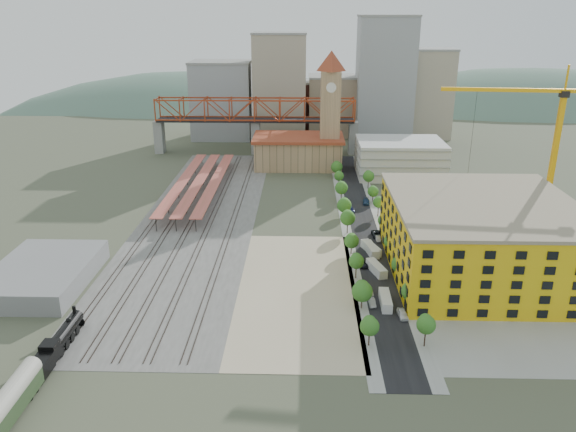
{
  "coord_description": "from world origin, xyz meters",
  "views": [
    {
      "loc": [
        -2.87,
        -151.36,
        62.61
      ],
      "look_at": [
        -6.88,
        -7.68,
        10.0
      ],
      "focal_mm": 35.0,
      "sensor_mm": 36.0,
      "label": 1
    }
  ],
  "objects_px": {
    "locomotive": "(58,343)",
    "site_trailer_d": "(371,248)",
    "coach": "(7,405)",
    "site_trailer_a": "(385,300)",
    "site_trailer_c": "(371,249)",
    "site_trailer_b": "(376,268)",
    "tower_crane": "(547,132)",
    "clock_tower": "(330,100)",
    "car_0": "(370,292)",
    "construction_building": "(481,237)"
  },
  "relations": [
    {
      "from": "site_trailer_d",
      "to": "tower_crane",
      "type": "bearing_deg",
      "value": 0.59
    },
    {
      "from": "site_trailer_c",
      "to": "car_0",
      "type": "relative_size",
      "value": 2.02
    },
    {
      "from": "clock_tower",
      "to": "site_trailer_b",
      "type": "xyz_separation_m",
      "value": [
        8.0,
        -101.7,
        -27.52
      ]
    },
    {
      "from": "clock_tower",
      "to": "construction_building",
      "type": "bearing_deg",
      "value": -71.22
    },
    {
      "from": "site_trailer_a",
      "to": "site_trailer_d",
      "type": "height_order",
      "value": "site_trailer_a"
    },
    {
      "from": "site_trailer_d",
      "to": "clock_tower",
      "type": "bearing_deg",
      "value": 75.68
    },
    {
      "from": "tower_crane",
      "to": "site_trailer_d",
      "type": "bearing_deg",
      "value": -159.95
    },
    {
      "from": "site_trailer_a",
      "to": "car_0",
      "type": "distance_m",
      "value": 5.65
    },
    {
      "from": "site_trailer_d",
      "to": "site_trailer_c",
      "type": "bearing_deg",
      "value": -109.46
    },
    {
      "from": "coach",
      "to": "site_trailer_c",
      "type": "distance_m",
      "value": 95.55
    },
    {
      "from": "site_trailer_a",
      "to": "car_0",
      "type": "xyz_separation_m",
      "value": [
        -3.0,
        4.76,
        -0.45
      ]
    },
    {
      "from": "site_trailer_d",
      "to": "locomotive",
      "type": "bearing_deg",
      "value": -162.17
    },
    {
      "from": "locomotive",
      "to": "tower_crane",
      "type": "height_order",
      "value": "tower_crane"
    },
    {
      "from": "clock_tower",
      "to": "car_0",
      "type": "xyz_separation_m",
      "value": [
        5.0,
        -113.68,
        -27.97
      ]
    },
    {
      "from": "coach",
      "to": "site_trailer_a",
      "type": "height_order",
      "value": "coach"
    },
    {
      "from": "construction_building",
      "to": "site_trailer_b",
      "type": "relative_size",
      "value": 5.89
    },
    {
      "from": "coach",
      "to": "tower_crane",
      "type": "height_order",
      "value": "tower_crane"
    },
    {
      "from": "site_trailer_b",
      "to": "site_trailer_a",
      "type": "bearing_deg",
      "value": -107.02
    },
    {
      "from": "construction_building",
      "to": "site_trailer_c",
      "type": "height_order",
      "value": "construction_building"
    },
    {
      "from": "coach",
      "to": "construction_building",
      "type": "bearing_deg",
      "value": 32.53
    },
    {
      "from": "car_0",
      "to": "site_trailer_c",
      "type": "bearing_deg",
      "value": 82.07
    },
    {
      "from": "construction_building",
      "to": "coach",
      "type": "xyz_separation_m",
      "value": [
        -92.0,
        -58.67,
        -6.23
      ]
    },
    {
      "from": "locomotive",
      "to": "car_0",
      "type": "distance_m",
      "value": 67.96
    },
    {
      "from": "construction_building",
      "to": "car_0",
      "type": "xyz_separation_m",
      "value": [
        -29.0,
        -13.68,
        -8.68
      ]
    },
    {
      "from": "locomotive",
      "to": "site_trailer_c",
      "type": "bearing_deg",
      "value": 36.88
    },
    {
      "from": "site_trailer_a",
      "to": "site_trailer_c",
      "type": "distance_m",
      "value": 28.84
    },
    {
      "from": "construction_building",
      "to": "tower_crane",
      "type": "xyz_separation_m",
      "value": [
        24.8,
        29.67,
        20.72
      ]
    },
    {
      "from": "clock_tower",
      "to": "car_0",
      "type": "distance_m",
      "value": 117.17
    },
    {
      "from": "clock_tower",
      "to": "car_0",
      "type": "height_order",
      "value": "clock_tower"
    },
    {
      "from": "locomotive",
      "to": "construction_building",
      "type": "bearing_deg",
      "value": 23.04
    },
    {
      "from": "tower_crane",
      "to": "site_trailer_d",
      "type": "xyz_separation_m",
      "value": [
        -50.8,
        -18.54,
        -28.96
      ]
    },
    {
      "from": "car_0",
      "to": "coach",
      "type": "bearing_deg",
      "value": -145.29
    },
    {
      "from": "site_trailer_c",
      "to": "locomotive",
      "type": "bearing_deg",
      "value": -153.38
    },
    {
      "from": "site_trailer_a",
      "to": "site_trailer_c",
      "type": "relative_size",
      "value": 1.0
    },
    {
      "from": "construction_building",
      "to": "site_trailer_d",
      "type": "relative_size",
      "value": 5.92
    },
    {
      "from": "construction_building",
      "to": "car_0",
      "type": "bearing_deg",
      "value": -154.74
    },
    {
      "from": "site_trailer_b",
      "to": "site_trailer_d",
      "type": "bearing_deg",
      "value": 72.98
    },
    {
      "from": "construction_building",
      "to": "tower_crane",
      "type": "relative_size",
      "value": 1.04
    },
    {
      "from": "coach",
      "to": "site_trailer_b",
      "type": "height_order",
      "value": "coach"
    },
    {
      "from": "locomotive",
      "to": "coach",
      "type": "bearing_deg",
      "value": -90.0
    },
    {
      "from": "locomotive",
      "to": "site_trailer_d",
      "type": "bearing_deg",
      "value": 37.29
    },
    {
      "from": "site_trailer_c",
      "to": "site_trailer_d",
      "type": "height_order",
      "value": "site_trailer_c"
    },
    {
      "from": "locomotive",
      "to": "site_trailer_b",
      "type": "bearing_deg",
      "value": 29.55
    },
    {
      "from": "construction_building",
      "to": "site_trailer_d",
      "type": "height_order",
      "value": "construction_building"
    },
    {
      "from": "clock_tower",
      "to": "coach",
      "type": "distance_m",
      "value": 170.85
    },
    {
      "from": "site_trailer_a",
      "to": "site_trailer_c",
      "type": "xyz_separation_m",
      "value": [
        0.0,
        28.84,
        -0.0
      ]
    },
    {
      "from": "locomotive",
      "to": "site_trailer_b",
      "type": "relative_size",
      "value": 2.66
    },
    {
      "from": "clock_tower",
      "to": "construction_building",
      "type": "relative_size",
      "value": 1.03
    },
    {
      "from": "tower_crane",
      "to": "site_trailer_c",
      "type": "relative_size",
      "value": 5.67
    },
    {
      "from": "construction_building",
      "to": "car_0",
      "type": "height_order",
      "value": "construction_building"
    }
  ]
}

